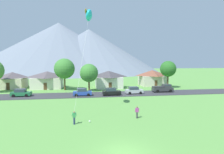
{
  "coord_description": "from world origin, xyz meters",
  "views": [
    {
      "loc": [
        -3.34,
        -14.56,
        7.75
      ],
      "look_at": [
        0.54,
        10.55,
        5.67
      ],
      "focal_mm": 29.17,
      "sensor_mm": 36.0,
      "label": 1
    }
  ],
  "objects_px": {
    "house_right_center": "(109,79)",
    "pickup_truck_charcoal_west_side": "(163,88)",
    "house_rightmost": "(13,80)",
    "house_leftmost": "(48,79)",
    "parked_car_green_mid_west": "(21,93)",
    "tree_center": "(89,73)",
    "soccer_ball": "(90,121)",
    "tree_right_of_center": "(64,69)",
    "parked_car_silver_east_end": "(134,90)",
    "parked_car_black_west_end": "(111,92)",
    "watcher_person": "(137,112)",
    "tree_left_of_center": "(168,69)",
    "parked_car_blue_mid_east": "(82,92)",
    "kite_flyer_with_kite": "(88,17)",
    "house_left_center": "(152,78)"
  },
  "relations": [
    {
      "from": "watcher_person",
      "to": "parked_car_green_mid_west",
      "type": "bearing_deg",
      "value": 137.76
    },
    {
      "from": "house_right_center",
      "to": "parked_car_blue_mid_east",
      "type": "xyz_separation_m",
      "value": [
        -7.76,
        -12.45,
        -1.8
      ]
    },
    {
      "from": "house_right_center",
      "to": "pickup_truck_charcoal_west_side",
      "type": "relative_size",
      "value": 1.58
    },
    {
      "from": "house_leftmost",
      "to": "parked_car_black_west_end",
      "type": "relative_size",
      "value": 2.12
    },
    {
      "from": "tree_right_of_center",
      "to": "parked_car_green_mid_west",
      "type": "xyz_separation_m",
      "value": [
        -8.75,
        -8.33,
        -5.08
      ]
    },
    {
      "from": "parked_car_green_mid_west",
      "to": "house_right_center",
      "type": "bearing_deg",
      "value": 27.62
    },
    {
      "from": "tree_center",
      "to": "soccer_ball",
      "type": "bearing_deg",
      "value": -91.51
    },
    {
      "from": "house_left_center",
      "to": "parked_car_green_mid_west",
      "type": "distance_m",
      "value": 39.35
    },
    {
      "from": "tree_left_of_center",
      "to": "parked_car_blue_mid_east",
      "type": "relative_size",
      "value": 1.9
    },
    {
      "from": "house_rightmost",
      "to": "pickup_truck_charcoal_west_side",
      "type": "distance_m",
      "value": 43.5
    },
    {
      "from": "house_right_center",
      "to": "pickup_truck_charcoal_west_side",
      "type": "xyz_separation_m",
      "value": [
        12.78,
        -10.33,
        -1.6
      ]
    },
    {
      "from": "parked_car_silver_east_end",
      "to": "watcher_person",
      "type": "xyz_separation_m",
      "value": [
        -4.82,
        -18.75,
        0.01
      ]
    },
    {
      "from": "tree_left_of_center",
      "to": "watcher_person",
      "type": "bearing_deg",
      "value": -122.91
    },
    {
      "from": "house_rightmost",
      "to": "tree_right_of_center",
      "type": "height_order",
      "value": "tree_right_of_center"
    },
    {
      "from": "house_rightmost",
      "to": "pickup_truck_charcoal_west_side",
      "type": "xyz_separation_m",
      "value": [
        41.21,
        -13.86,
        -1.43
      ]
    },
    {
      "from": "parked_car_green_mid_west",
      "to": "watcher_person",
      "type": "height_order",
      "value": "parked_car_green_mid_west"
    },
    {
      "from": "house_rightmost",
      "to": "soccer_ball",
      "type": "bearing_deg",
      "value": -57.93
    },
    {
      "from": "house_right_center",
      "to": "tree_right_of_center",
      "type": "height_order",
      "value": "tree_right_of_center"
    },
    {
      "from": "house_left_center",
      "to": "parked_car_black_west_end",
      "type": "relative_size",
      "value": 1.97
    },
    {
      "from": "house_leftmost",
      "to": "parked_car_silver_east_end",
      "type": "height_order",
      "value": "house_leftmost"
    },
    {
      "from": "watcher_person",
      "to": "soccer_ball",
      "type": "bearing_deg",
      "value": -174.1
    },
    {
      "from": "pickup_truck_charcoal_west_side",
      "to": "watcher_person",
      "type": "height_order",
      "value": "pickup_truck_charcoal_west_side"
    },
    {
      "from": "parked_car_green_mid_west",
      "to": "watcher_person",
      "type": "bearing_deg",
      "value": -42.24
    },
    {
      "from": "tree_center",
      "to": "parked_car_silver_east_end",
      "type": "xyz_separation_m",
      "value": [
        10.69,
        -5.96,
        -4.01
      ]
    },
    {
      "from": "house_rightmost",
      "to": "parked_car_black_west_end",
      "type": "bearing_deg",
      "value": -30.94
    },
    {
      "from": "tree_center",
      "to": "kite_flyer_with_kite",
      "type": "bearing_deg",
      "value": -91.54
    },
    {
      "from": "parked_car_blue_mid_east",
      "to": "watcher_person",
      "type": "bearing_deg",
      "value": -67.14
    },
    {
      "from": "tree_left_of_center",
      "to": "parked_car_green_mid_west",
      "type": "distance_m",
      "value": 40.06
    },
    {
      "from": "parked_car_black_west_end",
      "to": "parked_car_blue_mid_east",
      "type": "xyz_separation_m",
      "value": [
        -6.68,
        0.41,
        0.0
      ]
    },
    {
      "from": "house_rightmost",
      "to": "parked_car_silver_east_end",
      "type": "relative_size",
      "value": 1.78
    },
    {
      "from": "parked_car_blue_mid_east",
      "to": "watcher_person",
      "type": "distance_m",
      "value": 19.56
    },
    {
      "from": "pickup_truck_charcoal_west_side",
      "to": "watcher_person",
      "type": "distance_m",
      "value": 23.94
    },
    {
      "from": "house_right_center",
      "to": "house_rightmost",
      "type": "distance_m",
      "value": 28.65
    },
    {
      "from": "soccer_ball",
      "to": "house_left_center",
      "type": "bearing_deg",
      "value": 57.73
    },
    {
      "from": "parked_car_green_mid_west",
      "to": "kite_flyer_with_kite",
      "type": "height_order",
      "value": "kite_flyer_with_kite"
    },
    {
      "from": "tree_left_of_center",
      "to": "watcher_person",
      "type": "relative_size",
      "value": 4.85
    },
    {
      "from": "parked_car_green_mid_west",
      "to": "soccer_ball",
      "type": "relative_size",
      "value": 17.65
    },
    {
      "from": "house_leftmost",
      "to": "parked_car_green_mid_west",
      "type": "bearing_deg",
      "value": -104.3
    },
    {
      "from": "parked_car_silver_east_end",
      "to": "house_left_center",
      "type": "bearing_deg",
      "value": 55.33
    },
    {
      "from": "house_left_center",
      "to": "house_leftmost",
      "type": "bearing_deg",
      "value": -177.23
    },
    {
      "from": "parked_car_blue_mid_east",
      "to": "parked_car_silver_east_end",
      "type": "xyz_separation_m",
      "value": [
        12.42,
        0.73,
        0.0
      ]
    },
    {
      "from": "house_right_center",
      "to": "parked_car_green_mid_west",
      "type": "distance_m",
      "value": 24.21
    },
    {
      "from": "tree_right_of_center",
      "to": "parked_car_blue_mid_east",
      "type": "xyz_separation_m",
      "value": [
        4.88,
        -9.59,
        -5.08
      ]
    },
    {
      "from": "parked_car_green_mid_west",
      "to": "parked_car_black_west_end",
      "type": "bearing_deg",
      "value": -4.71
    },
    {
      "from": "tree_center",
      "to": "kite_flyer_with_kite",
      "type": "relative_size",
      "value": 0.46
    },
    {
      "from": "house_rightmost",
      "to": "parked_car_black_west_end",
      "type": "xyz_separation_m",
      "value": [
        27.35,
        -16.39,
        -1.62
      ]
    },
    {
      "from": "kite_flyer_with_kite",
      "to": "tree_center",
      "type": "bearing_deg",
      "value": 88.46
    },
    {
      "from": "house_leftmost",
      "to": "house_rightmost",
      "type": "xyz_separation_m",
      "value": [
        -10.35,
        1.74,
        -0.12
      ]
    },
    {
      "from": "tree_left_of_center",
      "to": "parked_car_silver_east_end",
      "type": "height_order",
      "value": "tree_left_of_center"
    },
    {
      "from": "house_right_center",
      "to": "parked_car_silver_east_end",
      "type": "xyz_separation_m",
      "value": [
        4.66,
        -11.72,
        -1.8
      ]
    }
  ]
}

